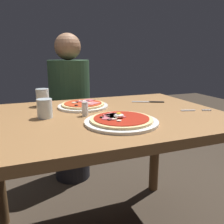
% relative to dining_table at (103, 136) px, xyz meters
% --- Properties ---
extents(dining_table, '(1.19, 0.86, 0.74)m').
position_rel_dining_table_xyz_m(dining_table, '(0.00, 0.00, 0.00)').
color(dining_table, olive).
rests_on(dining_table, ground).
extents(pizza_foreground, '(0.31, 0.31, 0.05)m').
position_rel_dining_table_xyz_m(pizza_foreground, '(0.02, -0.18, 0.12)').
color(pizza_foreground, white).
rests_on(pizza_foreground, dining_table).
extents(pizza_across_left, '(0.27, 0.27, 0.03)m').
position_rel_dining_table_xyz_m(pizza_across_left, '(-0.05, 0.18, 0.12)').
color(pizza_across_left, white).
rests_on(pizza_across_left, dining_table).
extents(water_glass_near, '(0.07, 0.07, 0.09)m').
position_rel_dining_table_xyz_m(water_glass_near, '(-0.27, 0.03, 0.15)').
color(water_glass_near, silver).
rests_on(water_glass_near, dining_table).
extents(water_glass_far, '(0.07, 0.07, 0.10)m').
position_rel_dining_table_xyz_m(water_glass_far, '(-0.25, 0.30, 0.16)').
color(water_glass_far, silver).
rests_on(water_glass_far, dining_table).
extents(fork, '(0.15, 0.06, 0.00)m').
position_rel_dining_table_xyz_m(fork, '(0.46, -0.10, 0.12)').
color(fork, silver).
rests_on(fork, dining_table).
extents(knife, '(0.18, 0.10, 0.01)m').
position_rel_dining_table_xyz_m(knife, '(0.36, 0.17, 0.12)').
color(knife, silver).
rests_on(knife, dining_table).
extents(salt_shaker, '(0.03, 0.03, 0.07)m').
position_rel_dining_table_xyz_m(salt_shaker, '(-0.09, -0.00, 0.15)').
color(salt_shaker, white).
rests_on(salt_shaker, dining_table).
extents(diner_person, '(0.32, 0.32, 1.18)m').
position_rel_dining_table_xyz_m(diner_person, '(-0.01, 0.80, -0.07)').
color(diner_person, black).
rests_on(diner_person, ground).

